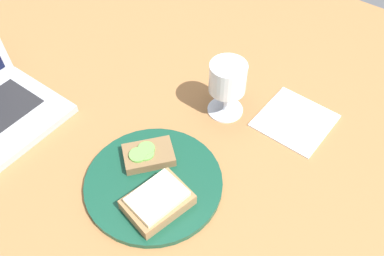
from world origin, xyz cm
name	(u,v)px	position (x,y,z in cm)	size (l,w,h in cm)	color
wooden_table	(161,139)	(0.00, 0.00, 1.50)	(140.00, 140.00, 3.00)	#9E6B3D
plate	(154,183)	(-9.99, -6.63, 3.58)	(25.08, 25.08, 1.17)	#144733
sandwich_with_cucumber	(148,155)	(-6.65, -2.56, 5.23)	(11.07, 10.62, 2.32)	brown
sandwich_with_cheese	(158,201)	(-13.43, -10.62, 5.71)	(12.29, 10.10, 3.29)	#937047
wine_glass	(228,81)	(13.28, -6.58, 11.41)	(7.44, 7.44, 12.39)	white
napkin	(295,121)	(19.32, -19.82, 3.20)	(14.13, 13.86, 0.40)	white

